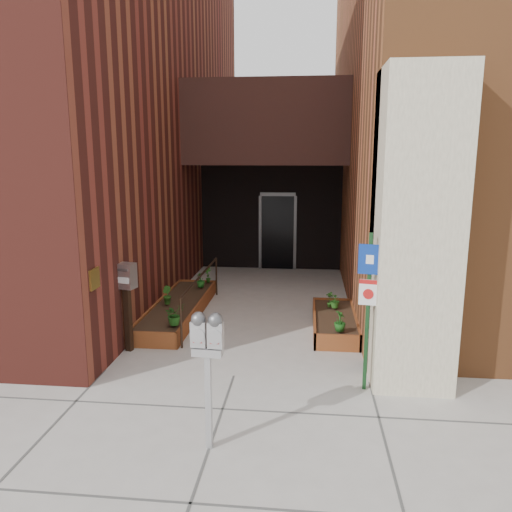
# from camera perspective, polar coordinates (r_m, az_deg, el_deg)

# --- Properties ---
(ground) EXTENTS (80.00, 80.00, 0.00)m
(ground) POSITION_cam_1_polar(r_m,az_deg,el_deg) (7.69, -2.56, -13.53)
(ground) COLOR #9E9991
(ground) RESTS_ON ground
(architecture) EXTENTS (20.00, 14.60, 10.00)m
(architecture) POSITION_cam_1_polar(r_m,az_deg,el_deg) (13.94, 0.89, 18.65)
(architecture) COLOR maroon
(architecture) RESTS_ON ground
(planter_left) EXTENTS (0.90, 3.60, 0.30)m
(planter_left) POSITION_cam_1_polar(r_m,az_deg,el_deg) (10.42, -8.85, -6.05)
(planter_left) COLOR brown
(planter_left) RESTS_ON ground
(planter_right) EXTENTS (0.80, 2.20, 0.30)m
(planter_right) POSITION_cam_1_polar(r_m,az_deg,el_deg) (9.63, 8.97, -7.54)
(planter_right) COLOR brown
(planter_right) RESTS_ON ground
(handrail) EXTENTS (0.04, 3.34, 0.90)m
(handrail) POSITION_cam_1_polar(r_m,az_deg,el_deg) (10.09, -6.28, -2.94)
(handrail) COLOR black
(handrail) RESTS_ON ground
(parking_meter) EXTENTS (0.36, 0.18, 1.60)m
(parking_meter) POSITION_cam_1_polar(r_m,az_deg,el_deg) (5.52, -5.58, -10.00)
(parking_meter) COLOR #AEAEB1
(parking_meter) RESTS_ON ground
(sign_post) EXTENTS (0.30, 0.10, 2.24)m
(sign_post) POSITION_cam_1_polar(r_m,az_deg,el_deg) (6.97, 12.71, -4.42)
(sign_post) COLOR #133618
(sign_post) RESTS_ON ground
(payment_dropbox) EXTENTS (0.34, 0.29, 1.51)m
(payment_dropbox) POSITION_cam_1_polar(r_m,az_deg,el_deg) (8.52, -14.58, -3.58)
(payment_dropbox) COLOR black
(payment_dropbox) RESTS_ON ground
(shrub_left_a) EXTENTS (0.48, 0.48, 0.38)m
(shrub_left_a) POSITION_cam_1_polar(r_m,az_deg,el_deg) (8.96, -9.30, -6.59)
(shrub_left_a) COLOR #1D5117
(shrub_left_a) RESTS_ON planter_left
(shrub_left_b) EXTENTS (0.28, 0.28, 0.36)m
(shrub_left_b) POSITION_cam_1_polar(r_m,az_deg,el_deg) (10.21, -10.18, -4.41)
(shrub_left_b) COLOR #255819
(shrub_left_b) RESTS_ON planter_left
(shrub_left_c) EXTENTS (0.27, 0.27, 0.34)m
(shrub_left_c) POSITION_cam_1_polar(r_m,az_deg,el_deg) (11.36, -6.35, -2.71)
(shrub_left_c) COLOR #1C5E1A
(shrub_left_c) RESTS_ON planter_left
(shrub_left_d) EXTENTS (0.27, 0.27, 0.36)m
(shrub_left_d) POSITION_cam_1_polar(r_m,az_deg,el_deg) (11.76, -5.51, -2.17)
(shrub_left_d) COLOR #27621C
(shrub_left_d) RESTS_ON planter_left
(shrub_right_a) EXTENTS (0.21, 0.21, 0.35)m
(shrub_right_a) POSITION_cam_1_polar(r_m,az_deg,el_deg) (8.67, 9.57, -7.34)
(shrub_right_a) COLOR #1A4E16
(shrub_right_a) RESTS_ON planter_right
(shrub_right_b) EXTENTS (0.19, 0.19, 0.30)m
(shrub_right_b) POSITION_cam_1_polar(r_m,az_deg,el_deg) (9.95, 8.43, -4.95)
(shrub_right_b) COLOR #245819
(shrub_right_b) RESTS_ON planter_right
(shrub_right_c) EXTENTS (0.38, 0.38, 0.30)m
(shrub_right_c) POSITION_cam_1_polar(r_m,az_deg,el_deg) (9.91, 8.98, -5.06)
(shrub_right_c) COLOR #265F1B
(shrub_right_c) RESTS_ON planter_right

